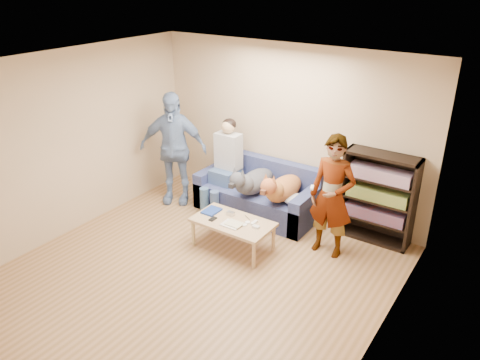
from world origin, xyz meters
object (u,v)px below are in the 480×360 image
Objects in this scene: dog_gray at (252,182)px; coffee_table at (233,224)px; notebook_blue at (212,211)px; camera_silver at (231,213)px; person_standing_left at (173,149)px; person_seated at (225,162)px; person_standing_right at (332,197)px; dog_tan at (281,188)px; bookshelf at (378,196)px; sofa at (259,195)px.

dog_gray is 0.93m from coffee_table.
camera_silver is (0.28, 0.07, 0.01)m from notebook_blue.
person_standing_left is 1.26× the size of person_seated.
person_standing_left is at bearing 179.60° from person_standing_right.
dog_tan is at bearing 75.05° from coffee_table.
dog_tan is 0.96m from coffee_table.
bookshelf is at bearing 59.59° from person_standing_right.
notebook_blue is at bearing -65.12° from person_seated.
person_standing_right is 1.46× the size of dog_tan.
dog_tan is at bearing 52.92° from notebook_blue.
dog_gray is (0.16, 0.81, 0.19)m from notebook_blue.
camera_silver is at bearing -143.68° from bookshelf.
camera_silver is (1.50, -0.54, -0.48)m from person_standing_left.
dog_gray is 1.83m from bookshelf.
person_standing_left is 0.97× the size of sofa.
person_standing_right is 2.75m from person_standing_left.
person_standing_right is 0.91× the size of person_standing_left.
bookshelf is at bearing 41.06° from coffee_table.
person_standing_left is 1.67m from camera_silver.
camera_silver is at bearing 135.00° from coffee_table.
camera_silver is at bearing -81.32° from sofa.
person_seated is at bearing 129.70° from camera_silver.
notebook_blue is 0.41m from coffee_table.
dog_tan is (0.36, 0.78, 0.18)m from camera_silver.
camera_silver is at bearing -157.14° from person_standing_right.
person_standing_left is 1.43m from dog_gray.
dog_gray is at bearing 171.11° from person_standing_right.
person_standing_left is 1.42× the size of bookshelf.
camera_silver is 0.10× the size of dog_tan.
bookshelf is (1.65, 1.21, 0.23)m from camera_silver.
sofa is 0.76m from person_seated.
coffee_table is 0.85× the size of bookshelf.
person_standing_right is at bearing -27.24° from person_standing_left.
person_standing_right is at bearing -15.57° from dog_tan.
camera_silver is 1.00m from sofa.
camera_silver is at bearing -80.84° from dog_gray.
person_standing_left reaches higher than dog_gray.
notebook_blue is at bearing -97.09° from sofa.
person_standing_left reaches higher than notebook_blue.
sofa is at bearing 158.19° from dog_tan.
bookshelf reaches higher than camera_silver.
dog_tan reaches higher than coffee_table.
camera_silver is 0.06× the size of sofa.
camera_silver is 1.16m from person_seated.
person_seated reaches higher than bookshelf.
person_seated is at bearing 175.88° from dog_tan.
dog_tan is 0.88× the size of bookshelf.
person_standing_left is 7.10× the size of notebook_blue.
person_standing_right is 0.95m from dog_tan.
dog_gray is at bearing -82.81° from sofa.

